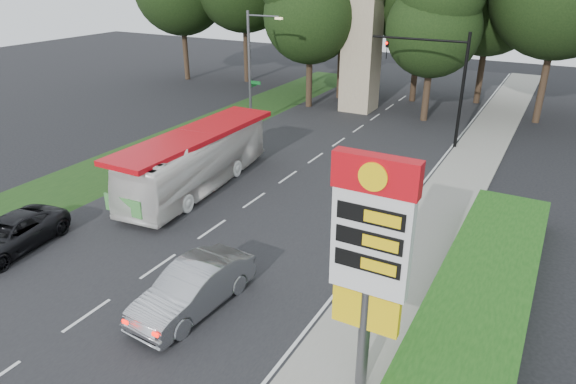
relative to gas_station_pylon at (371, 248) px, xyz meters
The scene contains 13 objects.
ground 10.41m from the gas_station_pylon, 167.77° to the right, with size 120.00×120.00×0.00m, color black.
road_surface 14.30m from the gas_station_pylon, 132.60° to the left, with size 14.00×80.00×0.02m, color black.
sidewalk_right 10.95m from the gas_station_pylon, 94.00° to the left, with size 3.00×80.00×0.12m, color gray.
grass_verge_left 25.01m from the gas_station_pylon, 139.44° to the left, with size 5.00×50.00×0.02m, color #193814.
hedge 7.49m from the gas_station_pylon, 69.05° to the left, with size 3.00×14.00×1.20m, color #1A4A13.
gas_station_pylon is the anchor object (origin of this frame).
traffic_signal_mast 22.29m from the gas_station_pylon, 99.09° to the left, with size 6.10×0.35×7.20m.
streetlight_signs 25.74m from the gas_station_pylon, 128.96° to the left, with size 2.75×0.98×8.00m.
monument 30.17m from the gas_station_pylon, 111.80° to the left, with size 3.00×3.00×10.05m.
tree_monument_right 28.32m from the gas_station_pylon, 101.71° to the left, with size 6.72×6.72×13.20m.
transit_bus 15.89m from the gas_station_pylon, 144.43° to the left, with size 2.52×10.77×3.00m, color white.
sedan_silver 7.30m from the gas_station_pylon, behind, with size 1.71×4.91×1.62m, color #93949A.
suv_charcoal 15.85m from the gas_station_pylon, behind, with size 2.27×4.93×1.37m, color black.
Camera 1 is at (12.69, -8.56, 10.79)m, focal length 32.00 mm.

